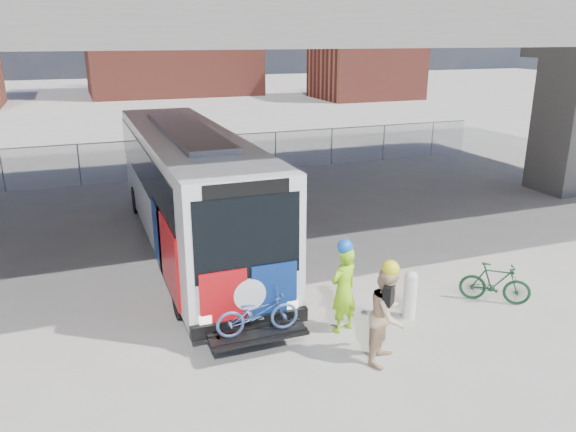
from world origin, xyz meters
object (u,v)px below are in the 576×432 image
bollard (410,293)px  cyclist_tan (388,314)px  cyclist_hivis (344,287)px  bike_parked (495,283)px  bus (189,181)px

bollard → cyclist_tan: 2.02m
cyclist_hivis → bike_parked: (4.07, -0.06, -0.53)m
cyclist_hivis → cyclist_tan: bearing=81.5°
bike_parked → bus: bearing=82.5°
cyclist_hivis → bike_parked: 4.11m
bus → bollard: bearing=-59.3°
cyclist_hivis → cyclist_tan: 1.40m
bus → cyclist_tan: (2.33, -7.70, -1.09)m
bus → bollard: bus is taller
cyclist_tan → bike_parked: cyclist_tan is taller
bollard → cyclist_hivis: bearing=180.0°
bus → bike_parked: bearing=-46.2°
cyclist_hivis → bike_parked: bearing=159.0°
cyclist_tan → cyclist_hivis: bearing=60.2°
cyclist_tan → bike_parked: 4.04m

